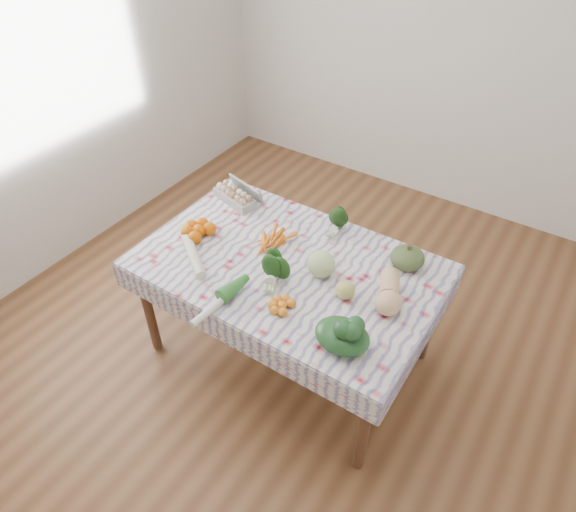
# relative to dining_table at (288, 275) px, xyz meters

# --- Properties ---
(ground) EXTENTS (4.50, 4.50, 0.00)m
(ground) POSITION_rel_dining_table_xyz_m (0.00, 0.00, -0.68)
(ground) COLOR brown
(ground) RESTS_ON ground
(wall_back) EXTENTS (4.00, 0.04, 2.80)m
(wall_back) POSITION_rel_dining_table_xyz_m (0.00, 2.25, 0.72)
(wall_back) COLOR silver
(wall_back) RESTS_ON ground
(dining_table) EXTENTS (1.60, 1.00, 0.75)m
(dining_table) POSITION_rel_dining_table_xyz_m (0.00, 0.00, 0.00)
(dining_table) COLOR brown
(dining_table) RESTS_ON ground
(tablecloth) EXTENTS (1.66, 1.06, 0.01)m
(tablecloth) POSITION_rel_dining_table_xyz_m (0.00, 0.00, 0.08)
(tablecloth) COLOR silver
(tablecloth) RESTS_ON dining_table
(egg_carton) EXTENTS (0.33, 0.20, 0.08)m
(egg_carton) POSITION_rel_dining_table_xyz_m (-0.62, 0.32, 0.13)
(egg_carton) COLOR #9D9E99
(egg_carton) RESTS_ON tablecloth
(carrot_bunch) EXTENTS (0.22, 0.21, 0.04)m
(carrot_bunch) POSITION_rel_dining_table_xyz_m (-0.16, 0.08, 0.10)
(carrot_bunch) COLOR orange
(carrot_bunch) RESTS_ON tablecloth
(kale_bunch) EXTENTS (0.17, 0.15, 0.13)m
(kale_bunch) POSITION_rel_dining_table_xyz_m (0.09, 0.42, 0.15)
(kale_bunch) COLOR black
(kale_bunch) RESTS_ON tablecloth
(kabocha_squash) EXTENTS (0.24, 0.24, 0.12)m
(kabocha_squash) POSITION_rel_dining_table_xyz_m (0.56, 0.35, 0.15)
(kabocha_squash) COLOR #45582C
(kabocha_squash) RESTS_ON tablecloth
(cabbage) EXTENTS (0.19, 0.19, 0.15)m
(cabbage) POSITION_rel_dining_table_xyz_m (0.20, 0.03, 0.16)
(cabbage) COLOR #B6D283
(cabbage) RESTS_ON tablecloth
(butternut_squash) EXTENTS (0.23, 0.32, 0.13)m
(butternut_squash) POSITION_rel_dining_table_xyz_m (0.59, 0.05, 0.15)
(butternut_squash) COLOR #DEAC7D
(butternut_squash) RESTS_ON tablecloth
(orange_cluster) EXTENTS (0.29, 0.29, 0.09)m
(orange_cluster) POSITION_rel_dining_table_xyz_m (-0.58, -0.08, 0.13)
(orange_cluster) COLOR #D35903
(orange_cluster) RESTS_ON tablecloth
(broccoli) EXTENTS (0.22, 0.22, 0.12)m
(broccoli) POSITION_rel_dining_table_xyz_m (-0.00, -0.16, 0.14)
(broccoli) COLOR #194413
(broccoli) RESTS_ON tablecloth
(mandarin_cluster) EXTENTS (0.17, 0.17, 0.05)m
(mandarin_cluster) POSITION_rel_dining_table_xyz_m (0.16, -0.30, 0.11)
(mandarin_cluster) COLOR orange
(mandarin_cluster) RESTS_ON tablecloth
(grapefruit) EXTENTS (0.13, 0.13, 0.10)m
(grapefruit) POSITION_rel_dining_table_xyz_m (0.39, -0.05, 0.13)
(grapefruit) COLOR #C2BF5E
(grapefruit) RESTS_ON tablecloth
(spinach_bag) EXTENTS (0.29, 0.24, 0.12)m
(spinach_bag) POSITION_rel_dining_table_xyz_m (0.53, -0.34, 0.14)
(spinach_bag) COLOR #153818
(spinach_bag) RESTS_ON tablecloth
(daikon) EXTENTS (0.37, 0.29, 0.06)m
(daikon) POSITION_rel_dining_table_xyz_m (-0.48, -0.25, 0.11)
(daikon) COLOR beige
(daikon) RESTS_ON tablecloth
(leek) EXTENTS (0.08, 0.39, 0.04)m
(leek) POSITION_rel_dining_table_xyz_m (-0.12, -0.45, 0.11)
(leek) COLOR silver
(leek) RESTS_ON tablecloth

